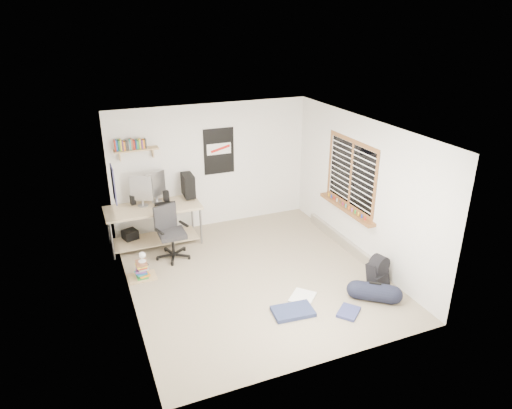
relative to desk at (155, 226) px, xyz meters
name	(u,v)px	position (x,y,z in m)	size (l,w,h in m)	color
floor	(254,276)	(1.30, -1.78, -0.37)	(4.00, 4.50, 0.01)	gray
ceiling	(254,128)	(1.30, -1.78, 2.14)	(4.00, 4.50, 0.01)	white
back_wall	(212,166)	(1.30, 0.47, 0.89)	(4.00, 0.01, 2.50)	silver
left_wall	(124,228)	(-0.70, -1.78, 0.89)	(0.01, 4.50, 2.50)	silver
right_wall	(362,190)	(3.31, -1.78, 0.89)	(0.01, 4.50, 2.50)	silver
desk	(155,226)	(0.00, 0.00, 0.00)	(1.74, 0.76, 0.79)	tan
monitor_left	(142,193)	(-0.16, 0.11, 0.66)	(0.43, 0.11, 0.47)	#A0A1A5
monitor_right	(156,189)	(0.12, 0.22, 0.66)	(0.43, 0.11, 0.47)	#A9A9AE
pc_tower	(188,185)	(0.74, 0.22, 0.65)	(0.20, 0.42, 0.44)	black
keyboard	(165,203)	(0.23, -0.02, 0.44)	(0.38, 0.13, 0.02)	black
speaker_left	(133,200)	(-0.32, 0.19, 0.51)	(0.09, 0.09, 0.17)	black
speaker_right	(166,196)	(0.28, 0.12, 0.53)	(0.10, 0.10, 0.20)	black
office_chair	(172,233)	(0.20, -0.65, 0.12)	(0.63, 0.63, 0.96)	#272629
wall_shelf	(136,150)	(-0.15, 0.36, 1.42)	(0.80, 0.22, 0.24)	tan
poster_back_wall	(219,151)	(1.45, 0.45, 1.19)	(0.62, 0.03, 0.92)	black
poster_left_wall	(113,184)	(-0.68, -0.58, 1.14)	(0.02, 0.42, 0.60)	navy
window	(350,174)	(3.25, -1.48, 1.08)	(0.10, 1.50, 1.26)	brown
baseboard_heater	(345,243)	(3.26, -1.48, -0.28)	(0.08, 2.50, 0.18)	#B7B2A8
backpack	(378,275)	(3.01, -2.82, -0.16)	(0.33, 0.26, 0.44)	black
duffel_bag	(374,292)	(2.73, -3.14, -0.22)	(0.29, 0.29, 0.56)	black
tshirt	(303,297)	(1.74, -2.68, -0.34)	(0.40, 0.34, 0.04)	white
jeans_a	(293,311)	(1.43, -2.97, -0.33)	(0.60, 0.38, 0.06)	#222A4D
jeans_b	(349,312)	(2.18, -3.28, -0.34)	(0.36, 0.27, 0.04)	navy
book_stack	(142,270)	(-0.45, -1.13, -0.21)	(0.39, 0.32, 0.27)	brown
desk_lamp	(142,258)	(-0.43, -1.15, 0.02)	(0.12, 0.20, 0.20)	white
subwoofer	(130,237)	(-0.45, 0.18, -0.22)	(0.25, 0.25, 0.28)	black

